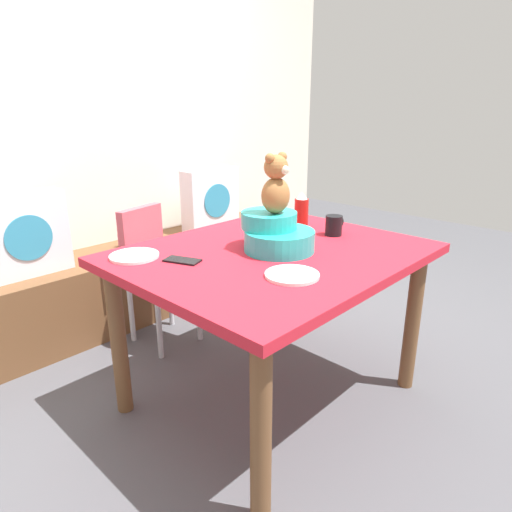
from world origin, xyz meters
TOP-DOWN VIEW (x-y plane):
  - ground_plane at (0.00, 0.00)m, footprint 8.00×8.00m
  - back_wall at (0.00, 1.54)m, footprint 4.40×0.10m
  - window_bench at (0.00, 1.27)m, footprint 2.60×0.44m
  - pillow_floral_left at (-0.57, 1.24)m, footprint 0.44×0.15m
  - pillow_floral_right at (0.73, 1.24)m, footprint 0.44×0.15m
  - book_stack at (0.11, 1.27)m, footprint 0.20×0.14m
  - dining_table at (0.00, 0.00)m, footprint 1.24×1.03m
  - highchair at (-0.02, 0.83)m, footprint 0.39×0.50m
  - infant_seat_teal at (0.01, -0.00)m, footprint 0.30×0.33m
  - teddy_bear at (0.01, -0.00)m, footprint 0.13×0.12m
  - ketchup_bottle at (0.37, 0.14)m, footprint 0.07×0.07m
  - coffee_mug at (0.38, -0.06)m, footprint 0.12×0.08m
  - dinner_plate_near at (-0.19, -0.26)m, footprint 0.20×0.20m
  - dinner_plate_far at (-0.46, 0.35)m, footprint 0.20×0.20m
  - cell_phone at (-0.36, 0.17)m, footprint 0.12×0.16m
  - table_fork at (0.48, 0.28)m, footprint 0.17×0.06m

SIDE VIEW (x-z plane):
  - ground_plane at x=0.00m, z-range 0.00..0.00m
  - window_bench at x=0.00m, z-range 0.00..0.46m
  - book_stack at x=0.11m, z-range 0.46..0.55m
  - highchair at x=-0.02m, z-range 0.13..0.92m
  - dining_table at x=0.00m, z-range 0.27..1.01m
  - pillow_floral_left at x=-0.57m, z-range 0.46..0.90m
  - pillow_floral_right at x=0.73m, z-range 0.46..0.90m
  - table_fork at x=0.48m, z-range 0.74..0.75m
  - cell_phone at x=-0.36m, z-range 0.74..0.75m
  - dinner_plate_near at x=-0.19m, z-range 0.74..0.75m
  - dinner_plate_far at x=-0.46m, z-range 0.74..0.75m
  - coffee_mug at x=0.38m, z-range 0.74..0.84m
  - infant_seat_teal at x=0.01m, z-range 0.73..0.89m
  - ketchup_bottle at x=0.37m, z-range 0.73..0.92m
  - teddy_bear at x=0.01m, z-range 0.89..1.14m
  - back_wall at x=0.00m, z-range 0.00..2.60m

